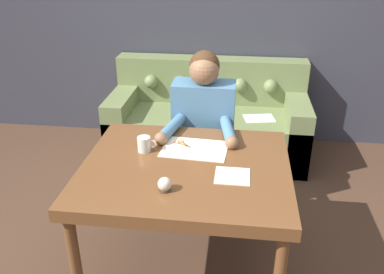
{
  "coord_description": "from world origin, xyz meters",
  "views": [
    {
      "loc": [
        0.33,
        -1.94,
        1.9
      ],
      "look_at": [
        0.08,
        0.12,
        0.87
      ],
      "focal_mm": 38.0,
      "sensor_mm": 36.0,
      "label": 1
    }
  ],
  "objects_px": {
    "couch": "(208,122)",
    "mug": "(144,144)",
    "dining_table": "(186,177)",
    "pin_cushion": "(165,185)",
    "person": "(203,136)",
    "scissors": "(185,145)"
  },
  "relations": [
    {
      "from": "mug",
      "to": "person",
      "type": "bearing_deg",
      "value": 60.62
    },
    {
      "from": "couch",
      "to": "pin_cushion",
      "type": "distance_m",
      "value": 1.95
    },
    {
      "from": "pin_cushion",
      "to": "mug",
      "type": "bearing_deg",
      "value": 116.14
    },
    {
      "from": "couch",
      "to": "pin_cushion",
      "type": "bearing_deg",
      "value": -91.81
    },
    {
      "from": "dining_table",
      "to": "pin_cushion",
      "type": "distance_m",
      "value": 0.29
    },
    {
      "from": "dining_table",
      "to": "pin_cushion",
      "type": "bearing_deg",
      "value": -104.41
    },
    {
      "from": "dining_table",
      "to": "person",
      "type": "height_order",
      "value": "person"
    },
    {
      "from": "couch",
      "to": "mug",
      "type": "height_order",
      "value": "couch"
    },
    {
      "from": "person",
      "to": "dining_table",
      "type": "bearing_deg",
      "value": -93.09
    },
    {
      "from": "couch",
      "to": "person",
      "type": "distance_m",
      "value": 1.02
    },
    {
      "from": "pin_cushion",
      "to": "person",
      "type": "bearing_deg",
      "value": 83.61
    },
    {
      "from": "dining_table",
      "to": "couch",
      "type": "xyz_separation_m",
      "value": [
        -0.01,
        1.62,
        -0.38
      ]
    },
    {
      "from": "mug",
      "to": "pin_cushion",
      "type": "relative_size",
      "value": 1.58
    },
    {
      "from": "person",
      "to": "mug",
      "type": "bearing_deg",
      "value": -119.38
    },
    {
      "from": "person",
      "to": "scissors",
      "type": "height_order",
      "value": "person"
    },
    {
      "from": "mug",
      "to": "pin_cushion",
      "type": "bearing_deg",
      "value": -63.86
    },
    {
      "from": "couch",
      "to": "scissors",
      "type": "bearing_deg",
      "value": -91.15
    },
    {
      "from": "dining_table",
      "to": "mug",
      "type": "relative_size",
      "value": 10.12
    },
    {
      "from": "mug",
      "to": "pin_cushion",
      "type": "height_order",
      "value": "mug"
    },
    {
      "from": "couch",
      "to": "mug",
      "type": "distance_m",
      "value": 1.6
    },
    {
      "from": "dining_table",
      "to": "pin_cushion",
      "type": "xyz_separation_m",
      "value": [
        -0.07,
        -0.26,
        0.11
      ]
    },
    {
      "from": "mug",
      "to": "pin_cushion",
      "type": "distance_m",
      "value": 0.44
    }
  ]
}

